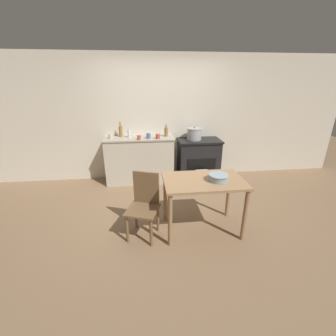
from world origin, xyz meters
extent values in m
plane|color=#896B4C|center=(0.00, 0.00, 0.00)|extent=(14.00, 14.00, 0.00)
cube|color=beige|center=(0.00, 1.58, 1.27)|extent=(8.00, 0.07, 2.55)
cube|color=beige|center=(-0.49, 1.31, 0.46)|extent=(1.38, 0.49, 0.93)
cube|color=#A9A08F|center=(-0.49, 1.31, 0.94)|extent=(1.41, 0.52, 0.03)
cube|color=black|center=(0.76, 1.28, 0.42)|extent=(0.84, 0.53, 0.84)
cube|color=black|center=(0.76, 1.28, 0.86)|extent=(0.88, 0.57, 0.04)
cube|color=black|center=(0.76, 1.01, 0.37)|extent=(0.59, 0.01, 0.35)
cube|color=#A87F56|center=(0.38, -0.50, 0.77)|extent=(1.09, 0.69, 0.03)
cylinder|color=#97724E|center=(-0.11, -0.80, 0.38)|extent=(0.06, 0.06, 0.75)
cylinder|color=#97724E|center=(0.88, -0.80, 0.38)|extent=(0.06, 0.06, 0.75)
cylinder|color=#97724E|center=(-0.11, -0.20, 0.38)|extent=(0.06, 0.06, 0.75)
cylinder|color=#97724E|center=(0.88, -0.20, 0.38)|extent=(0.06, 0.06, 0.75)
cube|color=brown|center=(-0.46, -0.57, 0.42)|extent=(0.51, 0.51, 0.03)
cube|color=brown|center=(-0.39, -0.40, 0.66)|extent=(0.35, 0.15, 0.46)
cylinder|color=brown|center=(-0.67, -0.67, 0.20)|extent=(0.04, 0.04, 0.40)
cylinder|color=brown|center=(-0.36, -0.78, 0.20)|extent=(0.04, 0.04, 0.40)
cylinder|color=brown|center=(-0.56, -0.36, 0.20)|extent=(0.04, 0.04, 0.40)
cylinder|color=brown|center=(-0.24, -0.47, 0.20)|extent=(0.04, 0.04, 0.40)
cube|color=beige|center=(0.73, 0.82, 0.18)|extent=(0.24, 0.17, 0.36)
cylinder|color=#A8A8AD|center=(0.65, 1.29, 0.99)|extent=(0.29, 0.29, 0.22)
cylinder|color=#A8A8AD|center=(0.65, 1.29, 1.11)|extent=(0.30, 0.30, 0.02)
sphere|color=black|center=(0.65, 1.29, 1.14)|extent=(0.02, 0.02, 0.02)
cylinder|color=#93A8B2|center=(0.56, -0.56, 0.83)|extent=(0.25, 0.25, 0.09)
cylinder|color=#8597A0|center=(0.56, -0.56, 0.87)|extent=(0.27, 0.27, 0.01)
cylinder|color=olive|center=(-0.85, 1.40, 1.06)|extent=(0.07, 0.07, 0.22)
cylinder|color=olive|center=(-0.85, 1.40, 1.21)|extent=(0.03, 0.03, 0.08)
cylinder|color=silver|center=(-0.68, 1.34, 1.03)|extent=(0.06, 0.06, 0.15)
cylinder|color=silver|center=(-0.68, 1.34, 1.14)|extent=(0.02, 0.02, 0.06)
cylinder|color=olive|center=(0.07, 1.34, 1.04)|extent=(0.08, 0.08, 0.17)
cylinder|color=olive|center=(0.07, 1.34, 1.16)|extent=(0.03, 0.03, 0.07)
cylinder|color=#4C6B99|center=(-0.30, 1.21, 1.01)|extent=(0.08, 0.08, 0.10)
cylinder|color=#B74C42|center=(-0.48, 1.13, 1.00)|extent=(0.07, 0.07, 0.09)
cylinder|color=beige|center=(-1.05, 1.28, 1.00)|extent=(0.07, 0.07, 0.09)
cylinder|color=#B74C42|center=(-0.12, 1.15, 1.01)|extent=(0.08, 0.08, 0.10)
camera|label=1|loc=(-0.41, -3.18, 2.03)|focal=24.00mm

